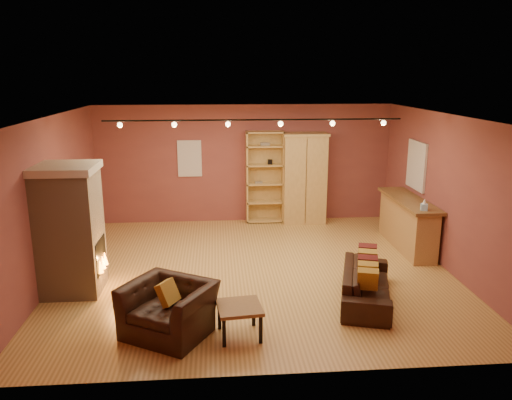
{
  "coord_description": "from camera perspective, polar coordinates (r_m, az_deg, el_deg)",
  "views": [
    {
      "loc": [
        -0.67,
        -8.49,
        3.51
      ],
      "look_at": [
        0.03,
        0.2,
        1.28
      ],
      "focal_mm": 35.0,
      "sensor_mm": 36.0,
      "label": 1
    }
  ],
  "objects": [
    {
      "name": "armchair",
      "position": [
        7.05,
        -10.0,
        -11.28
      ],
      "size": [
        1.34,
        1.19,
        0.98
      ],
      "rotation": [
        0.0,
        0.0,
        -0.53
      ],
      "color": "black",
      "rests_on": "floor"
    },
    {
      "name": "tissue_box",
      "position": [
        9.74,
        18.67,
        -0.6
      ],
      "size": [
        0.16,
        0.16,
        0.23
      ],
      "rotation": [
        0.0,
        0.0,
        -0.3
      ],
      "color": "#97C8F1",
      "rests_on": "bar_counter"
    },
    {
      "name": "loveseat",
      "position": [
        8.14,
        12.54,
        -8.67
      ],
      "size": [
        1.04,
        1.93,
        0.77
      ],
      "rotation": [
        0.0,
        0.0,
        1.28
      ],
      "color": "black",
      "rests_on": "floor"
    },
    {
      "name": "floor",
      "position": [
        9.21,
        -0.07,
        -8.07
      ],
      "size": [
        7.0,
        7.0,
        0.0
      ],
      "primitive_type": "plane",
      "color": "#AB7E3C",
      "rests_on": "ground"
    },
    {
      "name": "back_window",
      "position": [
        11.9,
        -7.59,
        4.72
      ],
      "size": [
        0.56,
        0.04,
        0.86
      ],
      "primitive_type": "cube",
      "color": "silver",
      "rests_on": "back_wall"
    },
    {
      "name": "track_rail",
      "position": [
        8.76,
        -0.19,
        8.93
      ],
      "size": [
        5.2,
        0.09,
        0.13
      ],
      "color": "black",
      "rests_on": "ceiling"
    },
    {
      "name": "right_window",
      "position": [
        10.89,
        17.88,
        3.79
      ],
      "size": [
        0.05,
        0.9,
        1.0
      ],
      "primitive_type": "cube",
      "color": "silver",
      "rests_on": "right_wall"
    },
    {
      "name": "left_wall",
      "position": [
        9.2,
        -22.37,
        -0.04
      ],
      "size": [
        0.02,
        6.5,
        2.8
      ],
      "primitive_type": "cube",
      "color": "brown",
      "rests_on": "floor"
    },
    {
      "name": "fireplace",
      "position": [
        8.6,
        -20.42,
        -3.16
      ],
      "size": [
        1.01,
        0.98,
        2.12
      ],
      "color": "tan",
      "rests_on": "floor"
    },
    {
      "name": "armoire",
      "position": [
        11.9,
        5.52,
        2.5
      ],
      "size": [
        1.06,
        0.61,
        2.16
      ],
      "color": "tan",
      "rests_on": "floor"
    },
    {
      "name": "ceiling",
      "position": [
        8.55,
        -0.08,
        9.56
      ],
      "size": [
        7.0,
        7.0,
        0.0
      ],
      "primitive_type": "plane",
      "rotation": [
        3.14,
        0.0,
        0.0
      ],
      "color": "brown",
      "rests_on": "back_wall"
    },
    {
      "name": "bar_counter",
      "position": [
        10.67,
        16.9,
        -2.54
      ],
      "size": [
        0.59,
        2.17,
        1.04
      ],
      "color": "tan",
      "rests_on": "floor"
    },
    {
      "name": "back_wall",
      "position": [
        11.95,
        -1.32,
        4.15
      ],
      "size": [
        7.0,
        0.02,
        2.8
      ],
      "primitive_type": "cube",
      "color": "brown",
      "rests_on": "floor"
    },
    {
      "name": "coffee_table",
      "position": [
        6.94,
        -1.91,
        -12.46
      ],
      "size": [
        0.65,
        0.65,
        0.45
      ],
      "rotation": [
        0.0,
        0.0,
        0.11
      ],
      "color": "brown",
      "rests_on": "floor"
    },
    {
      "name": "bookcase",
      "position": [
        11.93,
        1.0,
        2.74
      ],
      "size": [
        0.9,
        0.35,
        2.19
      ],
      "color": "tan",
      "rests_on": "floor"
    },
    {
      "name": "right_wall",
      "position": [
        9.7,
        21.02,
        0.79
      ],
      "size": [
        0.02,
        6.5,
        2.8
      ],
      "primitive_type": "cube",
      "color": "brown",
      "rests_on": "floor"
    }
  ]
}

